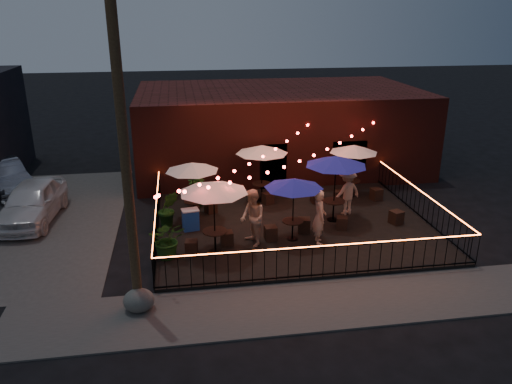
# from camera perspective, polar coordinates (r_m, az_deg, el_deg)

# --- Properties ---
(ground) EXTENTS (110.00, 110.00, 0.00)m
(ground) POSITION_cam_1_polar(r_m,az_deg,el_deg) (17.14, 5.74, -6.75)
(ground) COLOR black
(ground) RESTS_ON ground
(patio) EXTENTS (10.00, 8.00, 0.15)m
(patio) POSITION_cam_1_polar(r_m,az_deg,el_deg) (18.86, 4.24, -3.85)
(patio) COLOR black
(patio) RESTS_ON ground
(sidewalk) EXTENTS (18.00, 2.50, 0.05)m
(sidewalk) POSITION_cam_1_polar(r_m,az_deg,el_deg) (14.43, 9.02, -12.39)
(sidewalk) COLOR #3F3D3A
(sidewalk) RESTS_ON ground
(brick_building) EXTENTS (14.00, 8.00, 4.00)m
(brick_building) POSITION_cam_1_polar(r_m,az_deg,el_deg) (25.90, 2.54, 7.33)
(brick_building) COLOR #3E1511
(brick_building) RESTS_ON ground
(utility_pole) EXTENTS (0.26, 0.26, 8.00)m
(utility_pole) POSITION_cam_1_polar(r_m,az_deg,el_deg) (12.79, -14.63, 2.55)
(utility_pole) COLOR #352415
(utility_pole) RESTS_ON ground
(fence_front) EXTENTS (10.00, 0.04, 1.04)m
(fence_front) POSITION_cam_1_polar(r_m,az_deg,el_deg) (15.13, 7.72, -7.87)
(fence_front) COLOR black
(fence_front) RESTS_ON patio
(fence_left) EXTENTS (0.04, 8.00, 1.04)m
(fence_left) POSITION_cam_1_polar(r_m,az_deg,el_deg) (18.21, -11.25, -3.09)
(fence_left) COLOR black
(fence_left) RESTS_ON patio
(fence_right) EXTENTS (0.04, 8.00, 1.04)m
(fence_right) POSITION_cam_1_polar(r_m,az_deg,el_deg) (20.31, 18.16, -1.26)
(fence_right) COLOR black
(fence_right) RESTS_ON patio
(festoon_lights) EXTENTS (10.02, 8.72, 1.32)m
(festoon_lights) POSITION_cam_1_polar(r_m,az_deg,el_deg) (17.53, 1.45, 2.85)
(festoon_lights) COLOR red
(festoon_lights) RESTS_ON ground
(cafe_table_0) EXTENTS (2.88, 2.88, 2.48)m
(cafe_table_0) POSITION_cam_1_polar(r_m,az_deg,el_deg) (15.85, -4.88, 0.47)
(cafe_table_0) COLOR black
(cafe_table_0) RESTS_ON patio
(cafe_table_1) EXTENTS (2.38, 2.38, 2.23)m
(cafe_table_1) POSITION_cam_1_polar(r_m,az_deg,el_deg) (18.77, -7.31, 2.79)
(cafe_table_1) COLOR black
(cafe_table_1) RESTS_ON patio
(cafe_table_2) EXTENTS (2.49, 2.49, 2.23)m
(cafe_table_2) POSITION_cam_1_polar(r_m,az_deg,el_deg) (16.85, 4.34, 0.89)
(cafe_table_2) COLOR black
(cafe_table_2) RESTS_ON patio
(cafe_table_3) EXTENTS (2.25, 2.25, 2.39)m
(cafe_table_3) POSITION_cam_1_polar(r_m,az_deg,el_deg) (20.43, 0.68, 4.81)
(cafe_table_3) COLOR black
(cafe_table_3) RESTS_ON patio
(cafe_table_4) EXTENTS (2.48, 2.48, 2.54)m
(cafe_table_4) POSITION_cam_1_polar(r_m,az_deg,el_deg) (18.56, 9.14, 3.43)
(cafe_table_4) COLOR black
(cafe_table_4) RESTS_ON patio
(cafe_table_5) EXTENTS (2.18, 2.18, 2.25)m
(cafe_table_5) POSITION_cam_1_polar(r_m,az_deg,el_deg) (21.39, 11.11, 4.79)
(cafe_table_5) COLOR black
(cafe_table_5) RESTS_ON patio
(bistro_chair_0) EXTENTS (0.44, 0.44, 0.46)m
(bistro_chair_0) POSITION_cam_1_polar(r_m,az_deg,el_deg) (16.63, -7.39, -6.26)
(bistro_chair_0) COLOR black
(bistro_chair_0) RESTS_ON patio
(bistro_chair_1) EXTENTS (0.42, 0.42, 0.48)m
(bistro_chair_1) POSITION_cam_1_polar(r_m,az_deg,el_deg) (17.09, -3.35, -5.30)
(bistro_chair_1) COLOR black
(bistro_chair_1) RESTS_ON patio
(bistro_chair_2) EXTENTS (0.47, 0.47, 0.44)m
(bistro_chair_2) POSITION_cam_1_polar(r_m,az_deg,el_deg) (19.44, -7.11, -2.26)
(bistro_chair_2) COLOR black
(bistro_chair_2) RESTS_ON patio
(bistro_chair_3) EXTENTS (0.53, 0.53, 0.48)m
(bistro_chair_3) POSITION_cam_1_polar(r_m,az_deg,el_deg) (19.80, -5.18, -1.71)
(bistro_chair_3) COLOR black
(bistro_chair_3) RESTS_ON patio
(bistro_chair_4) EXTENTS (0.44, 0.44, 0.49)m
(bistro_chair_4) POSITION_cam_1_polar(r_m,az_deg,el_deg) (17.46, 1.68, -4.70)
(bistro_chair_4) COLOR black
(bistro_chair_4) RESTS_ON patio
(bistro_chair_5) EXTENTS (0.52, 0.52, 0.52)m
(bistro_chair_5) POSITION_cam_1_polar(r_m,az_deg,el_deg) (18.11, 5.50, -3.80)
(bistro_chair_5) COLOR black
(bistro_chair_5) RESTS_ON patio
(bistro_chair_6) EXTENTS (0.50, 0.50, 0.47)m
(bistro_chair_6) POSITION_cam_1_polar(r_m,az_deg,el_deg) (20.63, 1.37, -0.73)
(bistro_chair_6) COLOR black
(bistro_chair_6) RESTS_ON patio
(bistro_chair_7) EXTENTS (0.40, 0.40, 0.46)m
(bistro_chair_7) POSITION_cam_1_polar(r_m,az_deg,el_deg) (20.88, 6.85, -0.63)
(bistro_chair_7) COLOR black
(bistro_chair_7) RESTS_ON patio
(bistro_chair_8) EXTENTS (0.48, 0.48, 0.46)m
(bistro_chair_8) POSITION_cam_1_polar(r_m,az_deg,el_deg) (18.55, 9.79, -3.51)
(bistro_chair_8) COLOR black
(bistro_chair_8) RESTS_ON patio
(bistro_chair_9) EXTENTS (0.54, 0.54, 0.50)m
(bistro_chair_9) POSITION_cam_1_polar(r_m,az_deg,el_deg) (19.45, 15.73, -2.80)
(bistro_chair_9) COLOR black
(bistro_chair_9) RESTS_ON patio
(bistro_chair_10) EXTENTS (0.37, 0.37, 0.42)m
(bistro_chair_10) POSITION_cam_1_polar(r_m,az_deg,el_deg) (21.27, 9.40, -0.41)
(bistro_chair_10) COLOR black
(bistro_chair_10) RESTS_ON patio
(bistro_chair_11) EXTENTS (0.50, 0.50, 0.49)m
(bistro_chair_11) POSITION_cam_1_polar(r_m,az_deg,el_deg) (21.65, 13.59, -0.25)
(bistro_chair_11) COLOR black
(bistro_chair_11) RESTS_ON patio
(patron_a) EXTENTS (0.51, 0.73, 1.92)m
(patron_a) POSITION_cam_1_polar(r_m,az_deg,el_deg) (17.05, 7.26, -2.85)
(patron_a) COLOR tan
(patron_a) RESTS_ON patio
(patron_b) EXTENTS (0.96, 1.12, 1.97)m
(patron_b) POSITION_cam_1_polar(r_m,az_deg,el_deg) (16.79, -0.40, -2.98)
(patron_b) COLOR beige
(patron_b) RESTS_ON patio
(patron_c) EXTENTS (1.34, 1.04, 1.83)m
(patron_c) POSITION_cam_1_polar(r_m,az_deg,el_deg) (19.69, 10.37, 0.02)
(patron_c) COLOR #D5A587
(patron_c) RESTS_ON patio
(potted_shrub_a) EXTENTS (1.20, 1.05, 1.29)m
(potted_shrub_a) POSITION_cam_1_polar(r_m,az_deg,el_deg) (16.32, -10.07, -5.33)
(potted_shrub_a) COLOR #17340B
(potted_shrub_a) RESTS_ON patio
(potted_shrub_b) EXTENTS (0.81, 0.68, 1.39)m
(potted_shrub_b) POSITION_cam_1_polar(r_m,az_deg,el_deg) (18.58, -10.01, -1.93)
(potted_shrub_b) COLOR #0C410E
(potted_shrub_b) RESTS_ON patio
(potted_shrub_c) EXTENTS (0.80, 0.80, 1.27)m
(potted_shrub_c) POSITION_cam_1_polar(r_m,az_deg,el_deg) (20.46, -6.82, 0.16)
(potted_shrub_c) COLOR #13360C
(potted_shrub_c) RESTS_ON patio
(cooler) EXTENTS (0.67, 0.53, 0.80)m
(cooler) POSITION_cam_1_polar(r_m,az_deg,el_deg) (18.29, -7.49, -3.13)
(cooler) COLOR blue
(cooler) RESTS_ON patio
(boulder) EXTENTS (1.00, 0.90, 0.68)m
(boulder) POSITION_cam_1_polar(r_m,az_deg,el_deg) (14.13, -13.24, -11.97)
(boulder) COLOR #4D4D48
(boulder) RESTS_ON ground
(car_white) EXTENTS (2.11, 4.59, 1.53)m
(car_white) POSITION_cam_1_polar(r_m,az_deg,el_deg) (21.04, -24.23, -1.05)
(car_white) COLOR white
(car_white) RESTS_ON ground
(car_silver) EXTENTS (3.40, 4.30, 1.37)m
(car_silver) POSITION_cam_1_polar(r_m,az_deg,el_deg) (25.14, -26.76, 1.65)
(car_silver) COLOR #A7A6AF
(car_silver) RESTS_ON ground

